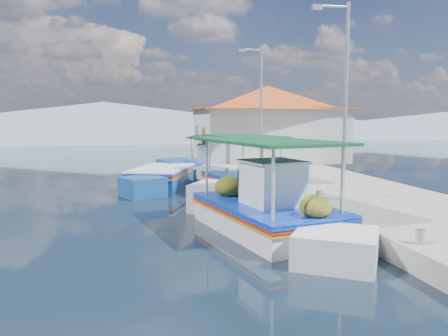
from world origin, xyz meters
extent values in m
plane|color=black|center=(0.00, 0.00, 0.00)|extent=(160.00, 160.00, 0.00)
cube|color=gray|center=(5.90, 6.00, 0.25)|extent=(5.00, 44.00, 0.50)
cylinder|color=#A5A8AD|center=(3.80, -3.00, 0.65)|extent=(0.20, 0.20, 0.30)
cylinder|color=#A5A8AD|center=(3.80, 2.00, 0.65)|extent=(0.20, 0.20, 0.30)
cylinder|color=#A5A8AD|center=(3.80, 8.00, 0.65)|extent=(0.20, 0.20, 0.30)
cylinder|color=#A5A8AD|center=(3.80, 14.00, 0.65)|extent=(0.20, 0.20, 0.30)
cube|color=white|center=(1.61, 0.44, 0.23)|extent=(3.25, 5.00, 1.01)
cube|color=white|center=(2.25, 3.42, 0.36)|extent=(2.33, 2.33, 1.12)
cube|color=white|center=(0.99, -2.45, 0.23)|extent=(2.26, 2.26, 0.96)
cube|color=#0E34BC|center=(1.61, 0.44, 0.70)|extent=(3.35, 5.15, 0.06)
cube|color=#9A250D|center=(1.61, 0.44, 0.62)|extent=(3.35, 5.15, 0.05)
cube|color=#C98E16|center=(1.61, 0.44, 0.54)|extent=(3.35, 5.15, 0.04)
cube|color=#0E34BC|center=(1.61, 0.44, 0.78)|extent=(3.36, 5.11, 0.05)
cube|color=brown|center=(1.61, 0.44, 0.74)|extent=(3.05, 4.87, 0.05)
cube|color=white|center=(1.54, 0.13, 1.33)|extent=(1.55, 1.62, 1.17)
cube|color=silver|center=(1.54, 0.13, 1.93)|extent=(1.68, 1.75, 0.06)
cylinder|color=beige|center=(1.10, 2.53, 1.59)|extent=(0.07, 0.07, 1.70)
cylinder|color=beige|center=(2.93, 2.14, 1.59)|extent=(0.07, 0.07, 1.70)
cylinder|color=beige|center=(0.29, -1.26, 1.59)|extent=(0.07, 0.07, 1.70)
cylinder|color=beige|center=(2.12, -1.65, 1.59)|extent=(0.07, 0.07, 1.70)
cube|color=#0D4523|center=(1.61, 0.44, 2.44)|extent=(3.37, 5.02, 0.07)
ellipsoid|color=#4D4C14|center=(1.50, 1.98, 1.05)|extent=(0.81, 0.89, 0.61)
ellipsoid|color=#4D4C14|center=(2.34, 2.35, 1.00)|extent=(0.68, 0.75, 0.51)
ellipsoid|color=#4D4C14|center=(1.41, -1.47, 1.01)|extent=(0.72, 0.79, 0.54)
sphere|color=orange|center=(2.78, 0.84, 1.54)|extent=(0.42, 0.42, 0.42)
cube|color=white|center=(2.57, 6.63, 0.22)|extent=(2.80, 4.10, 0.96)
cube|color=white|center=(3.14, 9.08, 0.34)|extent=(1.99, 1.99, 1.06)
cube|color=white|center=(2.02, 4.26, 0.22)|extent=(1.94, 1.94, 0.90)
cube|color=#0E34BC|center=(2.57, 6.63, 0.66)|extent=(2.89, 4.22, 0.06)
cube|color=#9A250D|center=(2.57, 6.63, 0.58)|extent=(2.89, 4.22, 0.05)
cube|color=#C98E16|center=(2.57, 6.63, 0.51)|extent=(2.89, 4.22, 0.04)
cube|color=navy|center=(2.57, 6.63, 0.73)|extent=(2.90, 4.19, 0.05)
cube|color=brown|center=(2.57, 6.63, 0.70)|extent=(2.63, 3.99, 0.05)
cylinder|color=beige|center=(2.14, 8.34, 1.51)|extent=(0.07, 0.07, 1.61)
cylinder|color=beige|center=(3.71, 7.98, 1.51)|extent=(0.07, 0.07, 1.61)
cylinder|color=beige|center=(1.43, 5.28, 1.51)|extent=(0.07, 0.07, 1.61)
cylinder|color=beige|center=(2.99, 4.92, 1.51)|extent=(0.07, 0.07, 1.61)
cube|color=#0D4523|center=(2.57, 6.63, 2.31)|extent=(2.90, 4.12, 0.07)
cube|color=navy|center=(-0.53, 9.06, 0.25)|extent=(3.31, 4.38, 1.09)
cube|color=navy|center=(-1.46, 11.50, 0.39)|extent=(1.96, 1.96, 1.20)
cube|color=navy|center=(0.36, 6.70, 0.25)|extent=(1.91, 1.91, 1.03)
cube|color=#0E34BC|center=(-0.53, 9.06, 0.76)|extent=(3.41, 4.51, 0.07)
cube|color=#9A250D|center=(-0.53, 9.06, 0.66)|extent=(3.41, 4.51, 0.06)
cube|color=#C98E16|center=(-0.53, 9.06, 0.58)|extent=(3.41, 4.51, 0.05)
cube|color=white|center=(-0.53, 9.06, 0.84)|extent=(3.41, 4.48, 0.06)
cube|color=brown|center=(-0.53, 9.06, 0.80)|extent=(3.13, 4.25, 0.06)
cube|color=white|center=(2.35, 13.24, 0.19)|extent=(2.80, 3.93, 0.84)
cube|color=white|center=(1.66, 15.50, 0.30)|extent=(1.80, 1.80, 0.92)
cube|color=white|center=(3.02, 11.05, 0.19)|extent=(1.75, 1.75, 0.79)
cube|color=#0E34BC|center=(2.35, 13.24, 0.58)|extent=(2.88, 4.04, 0.05)
cube|color=#9A250D|center=(2.35, 13.24, 0.51)|extent=(2.88, 4.04, 0.04)
cube|color=#C98E16|center=(2.35, 13.24, 0.45)|extent=(2.88, 4.04, 0.04)
cube|color=#0E34BC|center=(2.35, 13.24, 0.64)|extent=(2.89, 4.02, 0.04)
cube|color=brown|center=(2.35, 13.24, 0.62)|extent=(2.64, 3.82, 0.04)
cube|color=white|center=(2.43, 12.99, 1.10)|extent=(1.30, 1.39, 0.97)
cube|color=silver|center=(2.43, 12.99, 1.60)|extent=(1.42, 1.50, 0.05)
cylinder|color=beige|center=(1.21, 14.45, 1.32)|extent=(0.06, 0.06, 1.41)
cylinder|color=beige|center=(2.62, 14.88, 1.32)|extent=(0.06, 0.06, 1.41)
cylinder|color=beige|center=(2.08, 11.60, 1.32)|extent=(0.06, 0.06, 1.41)
cylinder|color=beige|center=(3.49, 12.04, 1.32)|extent=(0.06, 0.06, 1.41)
cube|color=#0D4523|center=(2.35, 13.24, 2.02)|extent=(2.89, 3.95, 0.06)
cube|color=silver|center=(6.20, 15.00, 2.00)|extent=(8.00, 6.00, 3.00)
cube|color=#C24A1B|center=(6.20, 15.00, 3.55)|extent=(8.64, 6.48, 0.10)
pyramid|color=#C24A1B|center=(6.20, 15.00, 4.20)|extent=(10.49, 10.49, 1.40)
cube|color=brown|center=(2.22, 14.00, 1.50)|extent=(0.06, 1.00, 2.00)
cube|color=#0E34BC|center=(2.22, 16.50, 2.10)|extent=(0.06, 1.20, 0.90)
cylinder|color=#A5A8AD|center=(4.60, 2.00, 3.50)|extent=(0.12, 0.12, 6.00)
cylinder|color=#A5A8AD|center=(4.10, 2.00, 6.35)|extent=(1.00, 0.08, 0.08)
cube|color=#A5A8AD|center=(3.60, 2.00, 6.30)|extent=(0.30, 0.14, 0.14)
cylinder|color=#A5A8AD|center=(4.60, 11.00, 3.50)|extent=(0.12, 0.12, 6.00)
cylinder|color=#A5A8AD|center=(4.10, 11.00, 6.35)|extent=(1.00, 0.08, 0.08)
cube|color=#A5A8AD|center=(3.60, 11.00, 6.30)|extent=(0.30, 0.14, 0.14)
cone|color=slate|center=(-5.00, 56.00, 2.45)|extent=(96.00, 96.00, 5.50)
cone|color=slate|center=(25.00, 56.00, 1.60)|extent=(76.80, 76.80, 3.80)
cone|color=slate|center=(50.00, 56.00, 1.80)|extent=(89.60, 89.60, 4.20)
camera|label=1|loc=(-2.01, -11.04, 3.07)|focal=36.63mm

